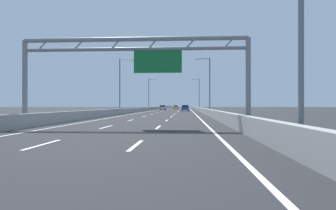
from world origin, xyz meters
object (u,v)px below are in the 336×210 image
sign_gantry (137,58)px  streetlamp_left_far (150,92)px  green_car (186,107)px  streetlamp_left_mid (121,83)px  silver_car (163,107)px  streetlamp_right_far (198,92)px  blue_car (185,108)px  streetlamp_right_mid (208,82)px  yellow_car (176,107)px

sign_gantry → streetlamp_left_far: streetlamp_left_far is taller
streetlamp_left_far → sign_gantry: bearing=-83.6°
sign_gantry → green_car: bearing=88.2°
streetlamp_left_mid → silver_car: (3.98, 40.64, -4.65)m
streetlamp_right_far → streetlamp_left_far: bearing=180.0°
green_car → blue_car: bearing=-90.0°
streetlamp_right_mid → silver_car: (-10.95, 40.64, -4.65)m
sign_gantry → streetlamp_left_mid: bearing=104.7°
streetlamp_right_far → blue_car: streetlamp_right_far is taller
streetlamp_right_mid → blue_car: 24.05m
yellow_car → sign_gantry: bearing=-89.8°
streetlamp_left_mid → streetlamp_right_far: size_ratio=1.00×
green_car → yellow_car: green_car is taller
streetlamp_left_mid → blue_car: (10.97, 23.27, -4.64)m
sign_gantry → streetlamp_right_mid: (7.24, 29.39, 0.55)m
silver_car → yellow_car: size_ratio=0.97×
streetlamp_left_mid → streetlamp_right_far: (14.93, 39.56, 0.00)m
streetlamp_right_mid → streetlamp_left_far: size_ratio=1.00×
sign_gantry → blue_car: (3.29, 52.66, -4.09)m
sign_gantry → blue_car: size_ratio=3.81×
sign_gantry → blue_car: bearing=86.4°
streetlamp_right_mid → yellow_car: 61.82m
streetlamp_right_mid → streetlamp_left_mid: bearing=180.0°
streetlamp_right_mid → green_car: bearing=92.9°
streetlamp_right_mid → green_car: streetlamp_right_mid is taller
blue_car → streetlamp_left_mid: bearing=-115.2°
streetlamp_right_far → yellow_car: size_ratio=2.03×
streetlamp_left_mid → streetlamp_right_mid: (14.93, 0.00, 0.00)m
sign_gantry → yellow_car: (-0.37, 90.56, -4.12)m
blue_car → green_car: (0.04, 54.77, 0.02)m
streetlamp_left_far → silver_car: (3.98, 1.08, -4.65)m
green_car → yellow_car: (-3.70, -16.87, -0.05)m
streetlamp_left_far → streetlamp_right_mid: bearing=-69.3°
silver_car → streetlamp_right_far: bearing=-5.6°
yellow_car → blue_car: bearing=-84.5°
sign_gantry → silver_car: sign_gantry is taller
streetlamp_left_far → yellow_car: 23.29m
streetlamp_left_far → silver_car: 6.21m
streetlamp_right_far → green_car: streetlamp_right_far is taller
streetlamp_right_far → green_car: bearing=95.8°
sign_gantry → streetlamp_right_mid: 30.28m
streetlamp_left_far → green_car: bearing=74.0°
streetlamp_left_mid → blue_car: size_ratio=2.21×
streetlamp_left_mid → streetlamp_right_far: 42.28m
green_car → yellow_car: 17.27m
blue_car → streetlamp_left_far: bearing=124.0°
streetlamp_left_far → yellow_car: bearing=71.3°
yellow_car → streetlamp_right_far: bearing=-70.6°
streetlamp_left_mid → yellow_car: bearing=83.2°
streetlamp_left_mid → green_car: streetlamp_left_mid is taller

